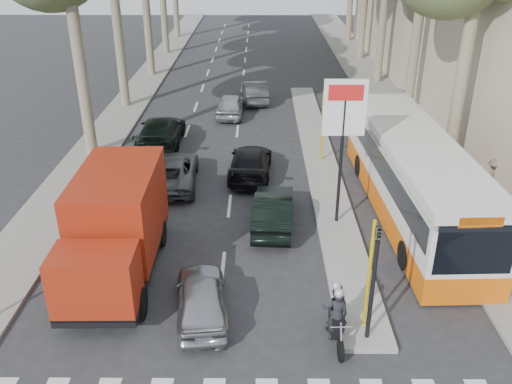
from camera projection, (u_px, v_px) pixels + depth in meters
ground at (249, 306)px, 16.19m from camera, size 120.00×120.00×0.00m
sidewalk_right at (375, 85)px, 38.58m from camera, size 3.20×70.00×0.12m
median_left at (151, 75)px, 41.35m from camera, size 2.40×64.00×0.12m
traffic_island at (320, 161)px, 26.02m from camera, size 1.50×26.00×0.16m
billboard at (343, 132)px, 19.03m from camera, size 1.50×12.10×5.60m
traffic_light_island at (375, 265)px, 13.73m from camera, size 0.16×0.41×3.60m
silver_hatchback at (202, 298)px, 15.57m from camera, size 1.88×3.73×1.22m
dark_hatchback at (273, 210)px, 20.29m from camera, size 1.69×4.15×1.34m
queue_car_a at (172, 171)px, 23.61m from camera, size 2.40×4.75×1.29m
queue_car_b at (250, 162)px, 24.44m from camera, size 2.07×4.55×1.29m
queue_car_c at (231, 105)px, 32.28m from camera, size 1.76×3.96×1.32m
queue_car_d at (255, 91)px, 34.95m from camera, size 1.87×4.21×1.34m
queue_car_e at (161, 132)px, 27.73m from camera, size 2.23×5.26×1.51m
red_truck at (116, 225)px, 17.03m from camera, size 2.47×6.27×3.33m
city_bus at (413, 174)px, 20.77m from camera, size 3.03×12.11×3.17m
motorcycle at (336, 313)px, 14.68m from camera, size 0.74×2.04×1.73m
pedestrian_near at (428, 151)px, 25.08m from camera, size 0.64×0.98×1.54m
pedestrian_far at (492, 177)px, 22.45m from camera, size 1.09×0.85×1.55m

